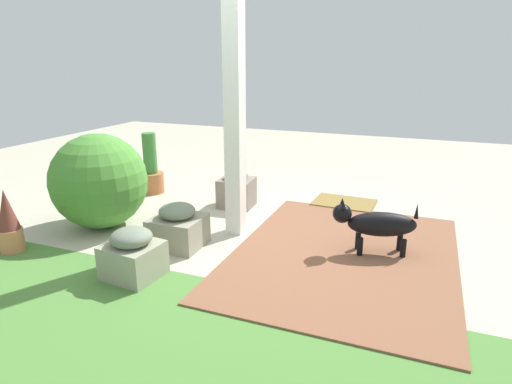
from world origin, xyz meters
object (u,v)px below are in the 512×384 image
Objects in this scene: stone_planter_nearest at (237,190)px; terracotta_pot_tall at (151,172)px; terracotta_pot_spiky at (9,222)px; dog at (376,223)px; doormat at (344,203)px; stone_planter_far at (133,254)px; stone_planter_mid at (178,227)px; porch_pillar at (234,95)px; round_shrub at (99,181)px.

terracotta_pot_tall reaches higher than stone_planter_nearest.
dog is at bearing -159.44° from terracotta_pot_spiky.
dog is (-2.92, -1.10, 0.02)m from terracotta_pot_spiky.
terracotta_pot_tall is (1.20, -0.10, 0.07)m from stone_planter_nearest.
stone_planter_nearest is 1.76m from dog.
terracotta_pot_tall is 2.38m from doormat.
terracotta_pot_spiky is 0.80× the size of dog.
stone_planter_nearest is at bearing -91.64° from stone_planter_far.
dog reaches higher than doormat.
stone_planter_nearest is 1.81m from stone_planter_far.
stone_planter_nearest is 0.63× the size of doormat.
stone_planter_mid is at bearing -153.78° from terracotta_pot_spiky.
porch_pillar is 1.61m from stone_planter_far.
doormat is (-0.81, -1.22, -1.28)m from porch_pillar.
porch_pillar is 1.99m from terracotta_pot_tall.
porch_pillar is at bearing -164.86° from round_shrub.
terracotta_pot_spiky is (0.33, 0.77, -0.20)m from round_shrub.
stone_planter_mid is 1.01m from round_shrub.
stone_planter_mid is 0.48× the size of round_shrub.
terracotta_pot_spiky is 0.82× the size of doormat.
round_shrub reaches higher than doormat.
stone_planter_far is at bearing 63.34° from doormat.
stone_planter_far is 2.23m from terracotta_pot_tall.
round_shrub is at bearing -112.95° from terracotta_pot_spiky.
stone_planter_far is 1.27m from terracotta_pot_spiky.
round_shrub is 2.62m from dog.
doormat is (-1.12, -0.52, -0.18)m from stone_planter_nearest.
round_shrub is (0.99, 1.05, 0.27)m from stone_planter_nearest.
stone_planter_nearest is at bearing -125.94° from terracotta_pot_spiky.
stone_planter_mid is at bearing 15.82° from dog.
round_shrub is 1.32× the size of dog.
stone_planter_mid is at bearing 55.11° from porch_pillar.
terracotta_pot_tall reaches higher than stone_planter_mid.
stone_planter_nearest is 1.00× the size of stone_planter_far.
dog is at bearing -164.18° from stone_planter_mid.
terracotta_pot_spiky is at bearing 0.45° from stone_planter_far.
porch_pillar is 3.81× the size of doormat.
terracotta_pot_tall is (0.21, -1.15, -0.20)m from round_shrub.
doormat is at bearing -124.05° from stone_planter_mid.
terracotta_pot_spiky reaches higher than stone_planter_far.
stone_planter_far is 0.76× the size of terracotta_pot_spiky.
terracotta_pot_tall is at bearing -16.27° from dog.
terracotta_pot_spiky is at bearing 54.06° from stone_planter_nearest.
terracotta_pot_tall reaches higher than dog.
porch_pillar is 6.09× the size of stone_planter_far.
dog is (-1.30, 0.03, -1.02)m from porch_pillar.
round_shrub is at bearing 15.14° from porch_pillar.
round_shrub is (1.30, 0.35, -0.83)m from porch_pillar.
stone_planter_mid reaches higher than doormat.
terracotta_pot_tall is 1.92m from terracotta_pot_spiky.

